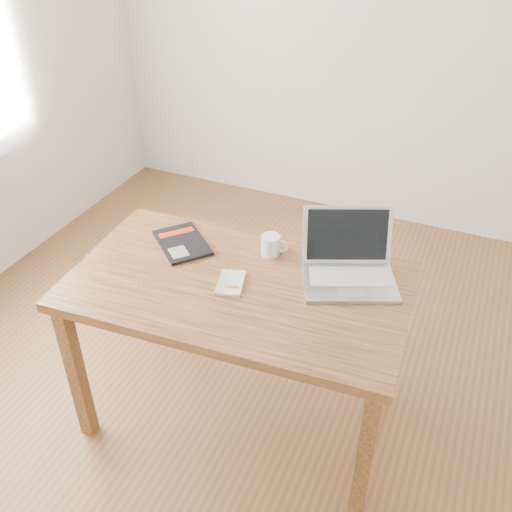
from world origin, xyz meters
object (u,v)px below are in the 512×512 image
at_px(white_guidebook, 231,283).
at_px(black_guidebook, 182,243).
at_px(coffee_mug, 271,245).
at_px(desk, 238,301).
at_px(laptop, 349,265).

xyz_separation_m(white_guidebook, black_guidebook, (-0.31, 0.17, 0.00)).
distance_m(black_guidebook, coffee_mug, 0.38).
bearing_deg(black_guidebook, coffee_mug, -36.06).
xyz_separation_m(desk, laptop, (0.37, 0.21, 0.14)).
bearing_deg(coffee_mug, desk, -109.75).
bearing_deg(laptop, coffee_mug, 152.93).
xyz_separation_m(black_guidebook, coffee_mug, (0.37, 0.08, 0.04)).
height_order(desk, coffee_mug, coffee_mug).
xyz_separation_m(white_guidebook, laptop, (0.40, 0.23, 0.05)).
xyz_separation_m(desk, black_guidebook, (-0.33, 0.15, 0.10)).
distance_m(desk, coffee_mug, 0.27).
height_order(desk, laptop, laptop).
bearing_deg(black_guidebook, desk, -73.18).
height_order(white_guidebook, laptop, laptop).
relative_size(white_guidebook, coffee_mug, 1.54).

